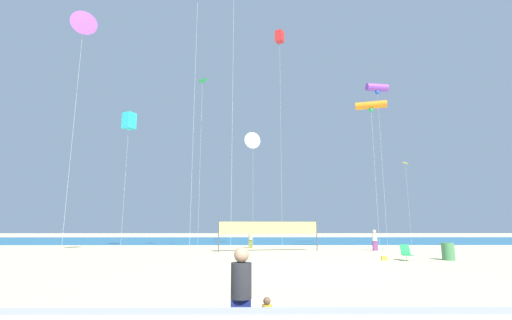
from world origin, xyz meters
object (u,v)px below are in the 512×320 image
at_px(kite_violet_tube, 377,88).
at_px(kite_cyan_box, 129,121).
at_px(kite_orange_tube, 371,106).
at_px(beach_handbag, 384,258).
at_px(folding_beach_chair, 406,252).
at_px(kite_green_diamond, 202,82).
at_px(volleyball_net, 269,229).
at_px(kite_yellow_diamond, 406,164).
at_px(beachgoer_sage_shirt, 251,238).
at_px(mother_figure, 241,291).
at_px(kite_violet_delta, 83,25).
at_px(kite_red_box, 280,37).
at_px(kite_white_delta, 253,140).
at_px(trash_barrel, 448,251).
at_px(beachgoer_white_shirt, 375,239).
at_px(toddler_figure, 267,319).

relative_size(kite_violet_tube, kite_cyan_box, 1.28).
xyz_separation_m(kite_violet_tube, kite_orange_tube, (-1.94, -3.59, -2.93)).
xyz_separation_m(beach_handbag, kite_orange_tube, (1.89, 5.93, 11.13)).
height_order(folding_beach_chair, kite_green_diamond, kite_green_diamond).
relative_size(volleyball_net, beach_handbag, 25.50).
height_order(volleyball_net, kite_yellow_diamond, kite_yellow_diamond).
relative_size(kite_yellow_diamond, kite_cyan_box, 0.73).
distance_m(beachgoer_sage_shirt, kite_orange_tube, 14.71).
xyz_separation_m(mother_figure, kite_orange_tube, (9.50, 19.69, 10.38)).
bearing_deg(kite_violet_delta, kite_cyan_box, 89.48).
bearing_deg(kite_orange_tube, kite_red_box, 142.26).
bearing_deg(kite_yellow_diamond, mother_figure, -119.09).
xyz_separation_m(kite_violet_tube, kite_white_delta, (-11.28, 2.68, -4.23)).
distance_m(beachgoer_sage_shirt, trash_barrel, 15.05).
height_order(beach_handbag, kite_violet_tube, kite_violet_tube).
bearing_deg(folding_beach_chair, kite_white_delta, 149.69).
bearing_deg(folding_beach_chair, kite_red_box, 142.84).
height_order(folding_beach_chair, kite_white_delta, kite_white_delta).
height_order(folding_beach_chair, kite_cyan_box, kite_cyan_box).
relative_size(mother_figure, kite_orange_tube, 0.14).
relative_size(beachgoer_white_shirt, kite_white_delta, 0.15).
bearing_deg(toddler_figure, kite_white_delta, 57.54).
bearing_deg(kite_yellow_diamond, kite_red_box, -166.09).
bearing_deg(kite_violet_tube, kite_violet_delta, -156.08).
bearing_deg(kite_yellow_diamond, beach_handbag, -119.26).
bearing_deg(kite_red_box, trash_barrel, -52.21).
distance_m(kite_violet_tube, kite_orange_tube, 5.02).
xyz_separation_m(trash_barrel, kite_yellow_diamond, (4.32, 14.25, 7.49)).
height_order(volleyball_net, kite_orange_tube, kite_orange_tube).
bearing_deg(kite_orange_tube, kite_cyan_box, 172.93).
relative_size(mother_figure, toddler_figure, 2.09).
height_order(mother_figure, folding_beach_chair, mother_figure).
xyz_separation_m(toddler_figure, trash_barrel, (10.87, 13.92, 0.07)).
distance_m(kite_orange_tube, kite_cyan_box, 20.11).
distance_m(volleyball_net, kite_cyan_box, 15.02).
distance_m(kite_red_box, kite_violet_delta, 18.40).
bearing_deg(mother_figure, beachgoer_sage_shirt, 101.29).
distance_m(volleyball_net, kite_red_box, 19.11).
bearing_deg(kite_cyan_box, mother_figure, -64.76).
distance_m(kite_yellow_diamond, kite_green_diamond, 21.74).
relative_size(kite_violet_delta, kite_white_delta, 1.41).
bearing_deg(toddler_figure, beach_handbag, 29.54).
bearing_deg(mother_figure, trash_barrel, 61.93).
bearing_deg(kite_violet_delta, trash_barrel, 0.83).
distance_m(mother_figure, volleyball_net, 20.34).
relative_size(folding_beach_chair, kite_violet_tube, 0.06).
relative_size(toddler_figure, kite_cyan_box, 0.07).
relative_size(beachgoer_sage_shirt, beachgoer_white_shirt, 0.96).
height_order(kite_yellow_diamond, kite_green_diamond, kite_green_diamond).
bearing_deg(beachgoer_sage_shirt, beachgoer_white_shirt, -54.33).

